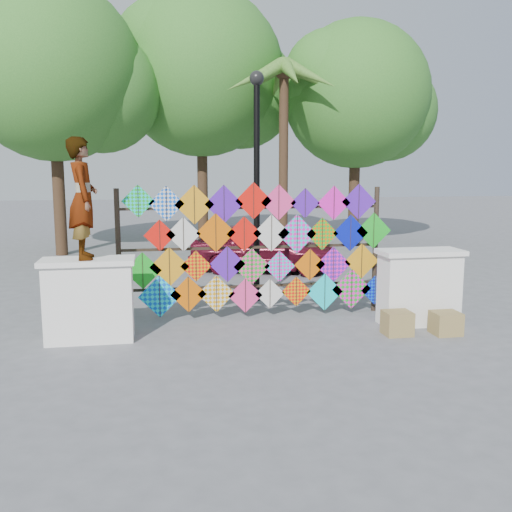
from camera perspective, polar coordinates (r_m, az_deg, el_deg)
name	(u,v)px	position (r m, az deg, el deg)	size (l,w,h in m)	color
ground	(260,328)	(9.54, 0.42, -7.24)	(80.00, 80.00, 0.00)	slate
parapet_left	(89,299)	(9.10, -16.34, -4.18)	(1.40, 0.65, 1.28)	white
parapet_right	(419,287)	(10.04, 15.99, -2.95)	(1.40, 0.65, 1.28)	white
kite_rack	(258,250)	(10.00, 0.24, 0.64)	(4.89, 0.24, 2.40)	black
tree_west	(56,73)	(18.45, -19.35, 16.89)	(5.85, 5.20, 8.01)	#442E1D
tree_mid	(204,74)	(20.37, -5.21, 17.64)	(6.30, 5.60, 8.61)	#442E1D
tree_east	(359,96)	(19.88, 10.24, 15.47)	(5.40, 4.80, 7.42)	#442E1D
palm_tree	(284,89)	(17.61, 2.82, 16.36)	(3.62, 3.62, 5.83)	#442E1D
vendor_woman	(83,199)	(8.89, -16.94, 5.51)	(0.66, 0.43, 1.81)	#99999E
sedan	(263,247)	(14.59, 0.73, 0.92)	(1.50, 3.72, 1.27)	#590F20
lamppost	(257,165)	(11.19, 0.07, 9.08)	(0.28, 0.28, 4.46)	black
cardboard_box_near	(397,323)	(9.41, 13.94, -6.53)	(0.43, 0.38, 0.38)	#988349
cardboard_box_far	(446,323)	(9.67, 18.44, -6.38)	(0.43, 0.40, 0.36)	#988349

